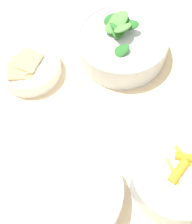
# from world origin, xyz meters

# --- Properties ---
(ground_plane) EXTENTS (10.00, 10.00, 0.00)m
(ground_plane) POSITION_xyz_m (0.00, 0.00, 0.00)
(ground_plane) COLOR brown
(dining_table) EXTENTS (0.98, 0.95, 0.76)m
(dining_table) POSITION_xyz_m (0.00, 0.00, 0.63)
(dining_table) COLOR beige
(dining_table) RESTS_ON ground_plane
(bowl_carrots) EXTENTS (0.15, 0.15, 0.07)m
(bowl_carrots) POSITION_xyz_m (-0.17, 0.13, 0.79)
(bowl_carrots) COLOR silver
(bowl_carrots) RESTS_ON dining_table
(bowl_greens) EXTENTS (0.20, 0.20, 0.10)m
(bowl_greens) POSITION_xyz_m (-0.17, -0.18, 0.79)
(bowl_greens) COLOR silver
(bowl_greens) RESTS_ON dining_table
(bowl_beans_hotdog) EXTENTS (0.19, 0.19, 0.06)m
(bowl_beans_hotdog) POSITION_xyz_m (0.02, 0.11, 0.78)
(bowl_beans_hotdog) COLOR silver
(bowl_beans_hotdog) RESTS_ON dining_table
(bowl_cookies) EXTENTS (0.14, 0.14, 0.04)m
(bowl_cookies) POSITION_xyz_m (0.04, -0.18, 0.78)
(bowl_cookies) COLOR white
(bowl_cookies) RESTS_ON dining_table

